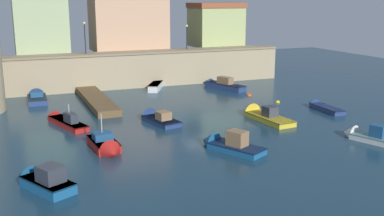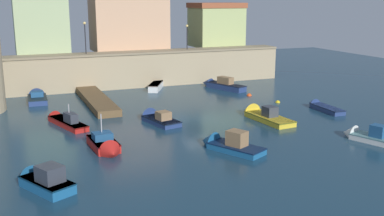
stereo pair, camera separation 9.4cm
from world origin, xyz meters
name	(u,v)px [view 1 (the left image)]	position (x,y,z in m)	size (l,w,h in m)	color
ground_plane	(198,119)	(0.00, 0.00, 0.00)	(99.05, 99.05, 0.00)	#19384C
quay_wall	(143,68)	(0.00, 17.97, 2.21)	(37.24, 3.23, 4.39)	tan
old_town_backdrop	(135,20)	(0.32, 22.06, 8.05)	(30.49, 5.79, 8.67)	#A8BD88
pier_dock	(96,100)	(-7.47, 9.89, 0.34)	(2.29, 13.23, 0.70)	brown
quay_lamp_0	(85,33)	(-6.99, 17.97, 6.87)	(0.32, 0.32, 3.78)	black
quay_lamp_1	(187,33)	(6.04, 17.97, 6.53)	(0.32, 0.32, 3.18)	black
moored_boat_0	(63,120)	(-11.78, 2.80, 0.34)	(3.26, 7.02, 2.39)	red
moored_boat_1	(366,136)	(9.61, -11.13, 0.36)	(3.00, 4.73, 1.93)	white
moored_boat_2	(155,118)	(-3.92, 0.60, 0.31)	(2.84, 5.49, 1.77)	navy
moored_boat_3	(157,85)	(1.03, 15.48, 0.43)	(3.59, 5.44, 1.08)	white
moored_boat_4	(106,146)	(-9.84, -6.05, 0.40)	(1.92, 4.72, 3.02)	red
moored_boat_5	(42,180)	(-14.74, -11.32, 0.50)	(3.47, 4.76, 2.02)	#195689
moored_boat_6	(226,144)	(-1.55, -8.98, 0.40)	(3.94, 5.46, 2.16)	#195689
moored_boat_7	(261,115)	(5.48, -2.08, 0.33)	(2.45, 6.83, 2.04)	gold
moored_boat_8	(321,107)	(12.92, -1.29, 0.26)	(1.42, 5.21, 1.21)	navy
moored_boat_9	(37,97)	(-13.20, 13.73, 0.37)	(2.06, 5.07, 1.78)	navy
moored_boat_10	(221,85)	(8.35, 12.49, 0.49)	(3.75, 6.82, 1.86)	navy
mooring_buoy_0	(249,96)	(9.44, 7.28, 0.00)	(0.56, 0.56, 0.56)	#EA4C19
mooring_buoy_1	(278,102)	(10.55, 3.03, 0.00)	(0.49, 0.49, 0.49)	yellow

